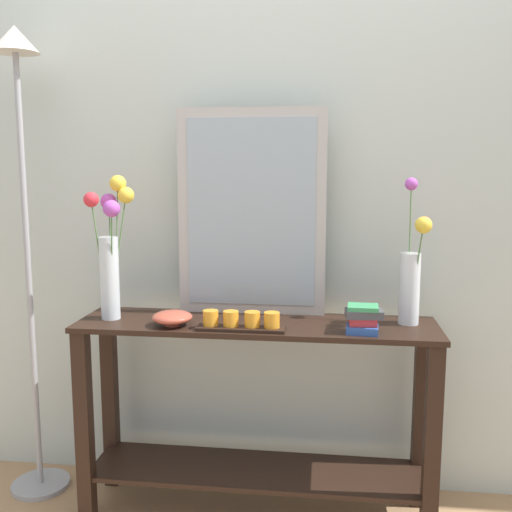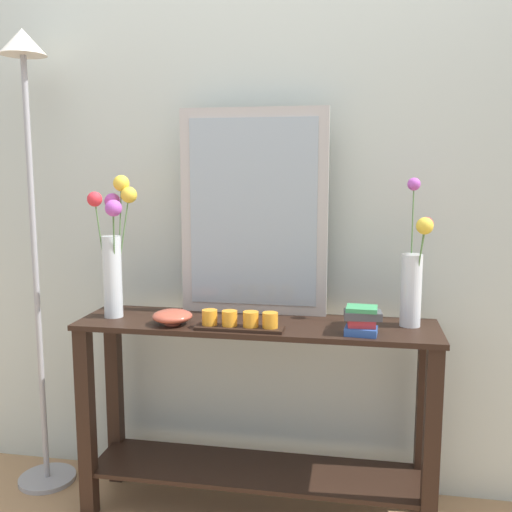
% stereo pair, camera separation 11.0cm
% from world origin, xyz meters
% --- Properties ---
extents(wall_back, '(6.40, 0.08, 2.70)m').
position_xyz_m(wall_back, '(0.00, 0.29, 1.35)').
color(wall_back, beige).
rests_on(wall_back, ground).
extents(console_table, '(1.35, 0.34, 0.77)m').
position_xyz_m(console_table, '(0.00, 0.00, 0.46)').
color(console_table, black).
rests_on(console_table, ground).
extents(mirror_leaning, '(0.58, 0.03, 0.81)m').
position_xyz_m(mirror_leaning, '(-0.04, 0.14, 1.17)').
color(mirror_leaning, '#B7B2AD').
rests_on(mirror_leaning, console_table).
extents(tall_vase_left, '(0.18, 0.19, 0.55)m').
position_xyz_m(tall_vase_left, '(-0.56, -0.00, 1.06)').
color(tall_vase_left, silver).
rests_on(tall_vase_left, console_table).
extents(vase_right, '(0.11, 0.17, 0.54)m').
position_xyz_m(vase_right, '(0.57, 0.05, 0.97)').
color(vase_right, silver).
rests_on(vase_right, console_table).
extents(candle_tray, '(0.32, 0.09, 0.07)m').
position_xyz_m(candle_tray, '(-0.04, -0.11, 0.80)').
color(candle_tray, black).
rests_on(candle_tray, console_table).
extents(decorative_bowl, '(0.15, 0.15, 0.05)m').
position_xyz_m(decorative_bowl, '(-0.30, -0.08, 0.80)').
color(decorative_bowl, '#B24C38').
rests_on(decorative_bowl, console_table).
extents(book_stack, '(0.13, 0.10, 0.10)m').
position_xyz_m(book_stack, '(0.39, -0.09, 0.82)').
color(book_stack, '#2D519E').
rests_on(book_stack, console_table).
extents(floor_lamp, '(0.24, 0.24, 1.88)m').
position_xyz_m(floor_lamp, '(-0.94, 0.06, 1.27)').
color(floor_lamp, '#9E9EA3').
rests_on(floor_lamp, ground).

